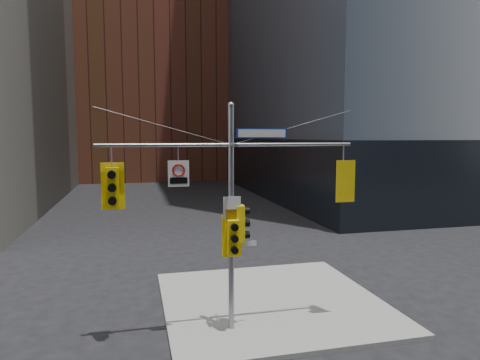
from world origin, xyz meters
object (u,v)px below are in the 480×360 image
traffic_light_pole_front (233,237)px  street_sign_blade (262,133)px  signal_assembly (231,196)px  regulatory_sign_arm (179,173)px  traffic_light_east_arm (343,181)px  traffic_light_west_arm (112,187)px  traffic_light_pole_side (241,223)px

traffic_light_pole_front → street_sign_blade: bearing=16.3°
signal_assembly → street_sign_blade: size_ratio=4.95×
signal_assembly → regulatory_sign_arm: bearing=-179.3°
traffic_light_east_arm → street_sign_blade: street_sign_blade is taller
traffic_light_west_arm → regulatory_sign_arm: (1.91, -0.03, 0.38)m
traffic_light_east_arm → regulatory_sign_arm: 5.41m
traffic_light_west_arm → traffic_light_pole_front: (3.52, -0.28, -1.62)m
traffic_light_east_arm → street_sign_blade: size_ratio=0.85×
signal_assembly → street_sign_blade: signal_assembly is taller
street_sign_blade → traffic_light_west_arm: bearing=-178.7°
street_sign_blade → regulatory_sign_arm: street_sign_blade is taller
street_sign_blade → traffic_light_east_arm: bearing=1.4°
traffic_light_west_arm → traffic_light_pole_front: 3.89m
traffic_light_west_arm → traffic_light_pole_side: 4.05m
signal_assembly → traffic_light_west_arm: size_ratio=5.74×
signal_assembly → traffic_light_west_arm: 3.54m
traffic_light_pole_side → street_sign_blade: 2.88m
traffic_light_east_arm → traffic_light_pole_side: (-3.46, 0.00, -1.26)m
traffic_light_pole_front → regulatory_sign_arm: size_ratio=1.67×
traffic_light_east_arm → street_sign_blade: bearing=0.4°
signal_assembly → regulatory_sign_arm: 1.78m
traffic_light_pole_side → street_sign_blade: (0.66, -0.00, 2.81)m
traffic_light_pole_front → traffic_light_east_arm: bearing=5.0°
street_sign_blade → traffic_light_pole_front: bearing=-163.3°
traffic_light_pole_side → traffic_light_pole_front: size_ratio=0.87×
traffic_light_west_arm → traffic_light_pole_side: size_ratio=1.22×
signal_assembly → traffic_light_east_arm: size_ratio=5.84×
traffic_light_east_arm → traffic_light_west_arm: bearing=0.4°
traffic_light_east_arm → traffic_light_pole_front: size_ratio=1.04×
traffic_light_west_arm → traffic_light_east_arm: 7.30m
traffic_light_pole_front → street_sign_blade: street_sign_blade is taller
regulatory_sign_arm → traffic_light_pole_front: bearing=-6.6°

